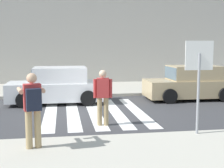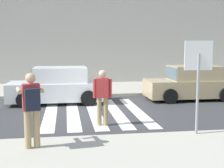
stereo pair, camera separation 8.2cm
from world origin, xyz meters
TOP-DOWN VIEW (x-y plane):
  - ground_plane at (0.00, 0.00)m, footprint 120.00×120.00m
  - sidewalk_far at (0.00, 6.00)m, footprint 60.00×4.80m
  - building_facade_far at (0.00, 10.40)m, footprint 56.00×4.00m
  - crosswalk_stripe_0 at (-1.60, 0.20)m, footprint 0.44×5.20m
  - crosswalk_stripe_1 at (-0.80, 0.20)m, footprint 0.44×5.20m
  - crosswalk_stripe_2 at (0.00, 0.20)m, footprint 0.44×5.20m
  - crosswalk_stripe_3 at (0.80, 0.20)m, footprint 0.44×5.20m
  - crosswalk_stripe_4 at (1.60, 0.20)m, footprint 0.44×5.20m
  - stop_sign at (2.38, -3.45)m, footprint 0.76×0.08m
  - photographer_with_backpack at (-1.81, -4.01)m, footprint 0.69×0.92m
  - pedestrian_crossing at (0.08, -1.70)m, footprint 0.58×0.28m
  - parked_car_white at (-1.36, 2.30)m, footprint 4.10×1.92m
  - parked_car_tan at (4.66, 2.30)m, footprint 4.10×1.92m

SIDE VIEW (x-z plane):
  - ground_plane at x=0.00m, z-range 0.00..0.00m
  - crosswalk_stripe_0 at x=-1.60m, z-range 0.00..0.01m
  - crosswalk_stripe_1 at x=-0.80m, z-range 0.00..0.01m
  - crosswalk_stripe_2 at x=0.00m, z-range 0.00..0.01m
  - crosswalk_stripe_3 at x=0.80m, z-range 0.00..0.01m
  - crosswalk_stripe_4 at x=1.60m, z-range 0.00..0.01m
  - sidewalk_far at x=0.00m, z-range 0.00..0.14m
  - parked_car_white at x=-1.36m, z-range -0.05..1.50m
  - parked_car_tan at x=4.66m, z-range -0.05..1.50m
  - pedestrian_crossing at x=0.08m, z-range 0.11..1.84m
  - photographer_with_backpack at x=-1.81m, z-range 0.31..2.03m
  - stop_sign at x=2.38m, z-range 0.70..3.15m
  - building_facade_far at x=0.00m, z-range 0.00..6.31m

